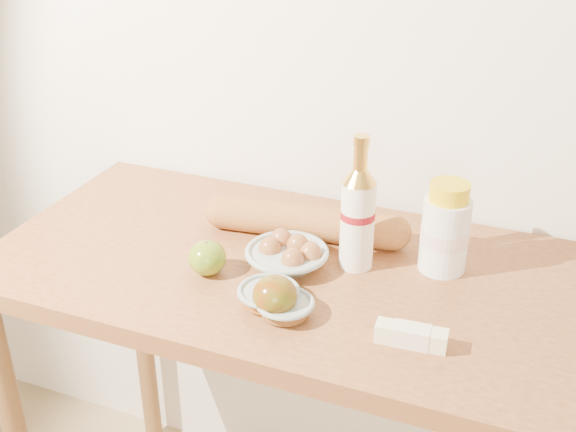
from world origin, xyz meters
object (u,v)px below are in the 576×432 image
(bourbon_bottle, at_px, (358,215))
(baguette, at_px, (306,222))
(table, at_px, (294,316))
(egg_bowl, at_px, (288,255))
(cream_bottle, at_px, (445,230))

(bourbon_bottle, bearing_deg, baguette, 165.29)
(table, relative_size, baguette, 2.74)
(egg_bowl, bearing_deg, bourbon_bottle, 22.60)
(table, bearing_deg, baguette, 98.69)
(bourbon_bottle, height_order, egg_bowl, bourbon_bottle)
(table, height_order, cream_bottle, cream_bottle)
(cream_bottle, bearing_deg, bourbon_bottle, -164.38)
(table, distance_m, egg_bowl, 0.15)
(cream_bottle, xyz_separation_m, baguette, (-0.28, 0.02, -0.05))
(baguette, bearing_deg, cream_bottle, -10.25)
(bourbon_bottle, bearing_deg, cream_bottle, 30.58)
(cream_bottle, distance_m, baguette, 0.29)
(cream_bottle, relative_size, baguette, 0.41)
(table, bearing_deg, egg_bowl, -136.35)
(table, xyz_separation_m, bourbon_bottle, (0.11, 0.04, 0.23))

